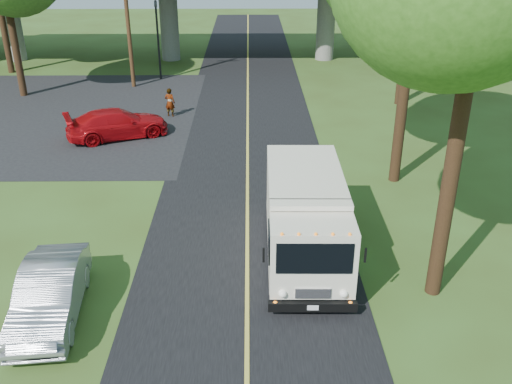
{
  "coord_description": "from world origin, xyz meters",
  "views": [
    {
      "loc": [
        0.09,
        -12.91,
        9.99
      ],
      "look_at": [
        0.31,
        4.55,
        1.6
      ],
      "focal_mm": 40.0,
      "sensor_mm": 36.0,
      "label": 1
    }
  ],
  "objects_px": {
    "red_sedan": "(117,124)",
    "pedestrian": "(170,102)",
    "utility_pole": "(127,14)",
    "traffic_signal": "(158,32)",
    "step_van": "(305,216)",
    "silver_sedan": "(50,294)"
  },
  "relations": [
    {
      "from": "pedestrian",
      "to": "red_sedan",
      "type": "bearing_deg",
      "value": 75.06
    },
    {
      "from": "step_van",
      "to": "red_sedan",
      "type": "height_order",
      "value": "step_van"
    },
    {
      "from": "utility_pole",
      "to": "pedestrian",
      "type": "relative_size",
      "value": 5.62
    },
    {
      "from": "step_van",
      "to": "silver_sedan",
      "type": "xyz_separation_m",
      "value": [
        -7.25,
        -3.0,
        -0.76
      ]
    },
    {
      "from": "silver_sedan",
      "to": "red_sedan",
      "type": "bearing_deg",
      "value": 88.72
    },
    {
      "from": "step_van",
      "to": "pedestrian",
      "type": "distance_m",
      "value": 15.99
    },
    {
      "from": "red_sedan",
      "to": "pedestrian",
      "type": "distance_m",
      "value": 4.03
    },
    {
      "from": "utility_pole",
      "to": "pedestrian",
      "type": "distance_m",
      "value": 7.99
    },
    {
      "from": "utility_pole",
      "to": "traffic_signal",
      "type": "bearing_deg",
      "value": 53.13
    },
    {
      "from": "traffic_signal",
      "to": "utility_pole",
      "type": "bearing_deg",
      "value": -126.87
    },
    {
      "from": "silver_sedan",
      "to": "pedestrian",
      "type": "height_order",
      "value": "pedestrian"
    },
    {
      "from": "utility_pole",
      "to": "red_sedan",
      "type": "bearing_deg",
      "value": -84.23
    },
    {
      "from": "step_van",
      "to": "pedestrian",
      "type": "xyz_separation_m",
      "value": [
        -6.16,
        14.73,
        -0.69
      ]
    },
    {
      "from": "traffic_signal",
      "to": "step_van",
      "type": "relative_size",
      "value": 0.79
    },
    {
      "from": "traffic_signal",
      "to": "pedestrian",
      "type": "bearing_deg",
      "value": -78.43
    },
    {
      "from": "red_sedan",
      "to": "traffic_signal",
      "type": "bearing_deg",
      "value": -26.14
    },
    {
      "from": "utility_pole",
      "to": "red_sedan",
      "type": "xyz_separation_m",
      "value": [
        0.97,
        -9.63,
        -3.87
      ]
    },
    {
      "from": "traffic_signal",
      "to": "utility_pole",
      "type": "relative_size",
      "value": 0.58
    },
    {
      "from": "traffic_signal",
      "to": "silver_sedan",
      "type": "xyz_separation_m",
      "value": [
        0.6,
        -26.0,
        -2.47
      ]
    },
    {
      "from": "red_sedan",
      "to": "utility_pole",
      "type": "bearing_deg",
      "value": -17.78
    },
    {
      "from": "silver_sedan",
      "to": "utility_pole",
      "type": "bearing_deg",
      "value": 89.23
    },
    {
      "from": "traffic_signal",
      "to": "red_sedan",
      "type": "bearing_deg",
      "value": -92.6
    }
  ]
}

